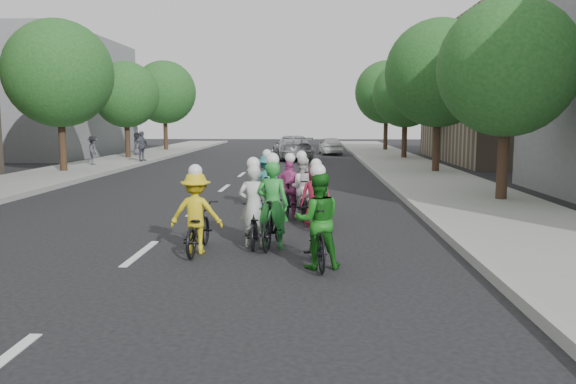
# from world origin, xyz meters

# --- Properties ---
(ground) EXTENTS (120.00, 120.00, 0.00)m
(ground) POSITION_xyz_m (0.00, 0.00, 0.00)
(ground) COLOR black
(ground) RESTS_ON ground
(sidewalk_left) EXTENTS (4.00, 80.00, 0.15)m
(sidewalk_left) POSITION_xyz_m (-8.00, 10.00, 0.07)
(sidewalk_left) COLOR gray
(sidewalk_left) RESTS_ON ground
(curb_left) EXTENTS (0.18, 80.00, 0.18)m
(curb_left) POSITION_xyz_m (-6.05, 10.00, 0.09)
(curb_left) COLOR #999993
(curb_left) RESTS_ON ground
(sidewalk_right) EXTENTS (4.00, 80.00, 0.15)m
(sidewalk_right) POSITION_xyz_m (8.00, 10.00, 0.07)
(sidewalk_right) COLOR gray
(sidewalk_right) RESTS_ON ground
(curb_right) EXTENTS (0.18, 80.00, 0.18)m
(curb_right) POSITION_xyz_m (6.05, 10.00, 0.09)
(curb_right) COLOR #999993
(curb_right) RESTS_ON ground
(bldg_sw) EXTENTS (10.00, 14.00, 8.00)m
(bldg_sw) POSITION_xyz_m (-16.00, 28.00, 4.00)
(bldg_sw) COLOR slate
(bldg_sw) RESTS_ON ground
(bldg_se) EXTENTS (10.00, 14.00, 8.00)m
(bldg_se) POSITION_xyz_m (16.00, 24.00, 4.00)
(bldg_se) COLOR gray
(bldg_se) RESTS_ON ground
(tree_l_3) EXTENTS (4.80, 4.80, 6.93)m
(tree_l_3) POSITION_xyz_m (-8.20, 15.00, 4.52)
(tree_l_3) COLOR black
(tree_l_3) RESTS_ON ground
(tree_l_4) EXTENTS (4.00, 4.00, 5.97)m
(tree_l_4) POSITION_xyz_m (-8.20, 24.00, 3.96)
(tree_l_4) COLOR black
(tree_l_4) RESTS_ON ground
(tree_l_5) EXTENTS (4.80, 4.80, 6.93)m
(tree_l_5) POSITION_xyz_m (-8.20, 33.00, 4.52)
(tree_l_5) COLOR black
(tree_l_5) RESTS_ON ground
(tree_r_0) EXTENTS (4.00, 4.00, 5.97)m
(tree_r_0) POSITION_xyz_m (8.80, 6.60, 3.96)
(tree_r_0) COLOR black
(tree_r_0) RESTS_ON ground
(tree_r_1) EXTENTS (4.80, 4.80, 6.93)m
(tree_r_1) POSITION_xyz_m (8.80, 15.60, 4.52)
(tree_r_1) COLOR black
(tree_r_1) RESTS_ON ground
(tree_r_2) EXTENTS (4.00, 4.00, 5.97)m
(tree_r_2) POSITION_xyz_m (8.80, 24.60, 3.96)
(tree_r_2) COLOR black
(tree_r_2) RESTS_ON ground
(tree_r_3) EXTENTS (4.80, 4.80, 6.93)m
(tree_r_3) POSITION_xyz_m (8.80, 33.60, 4.52)
(tree_r_3) COLOR black
(tree_r_3) RESTS_ON ground
(cyclist_0) EXTENTS (0.60, 1.53, 1.77)m
(cyclist_0) POSITION_xyz_m (2.06, 0.73, 0.57)
(cyclist_0) COLOR black
(cyclist_0) RESTS_ON ground
(cyclist_1) EXTENTS (0.86, 1.78, 1.78)m
(cyclist_1) POSITION_xyz_m (3.30, -0.82, 0.67)
(cyclist_1) COLOR black
(cyclist_1) RESTS_ON ground
(cyclist_2) EXTENTS (1.00, 1.76, 1.67)m
(cyclist_2) POSITION_xyz_m (1.05, 0.14, 0.61)
(cyclist_2) COLOR black
(cyclist_2) RESTS_ON ground
(cyclist_3) EXTENTS (0.93, 1.58, 1.66)m
(cyclist_3) POSITION_xyz_m (2.65, 3.91, 0.61)
(cyclist_3) COLOR black
(cyclist_3) RESTS_ON ground
(cyclist_4) EXTENTS (0.77, 1.97, 1.60)m
(cyclist_4) POSITION_xyz_m (3.29, 2.81, 0.58)
(cyclist_4) COLOR black
(cyclist_4) RESTS_ON ground
(cyclist_5) EXTENTS (0.72, 1.65, 1.86)m
(cyclist_5) POSITION_xyz_m (2.44, 0.59, 0.64)
(cyclist_5) COLOR black
(cyclist_5) RESTS_ON ground
(cyclist_6) EXTENTS (0.85, 1.93, 1.71)m
(cyclist_6) POSITION_xyz_m (2.93, 3.97, 0.61)
(cyclist_6) COLOR black
(cyclist_6) RESTS_ON ground
(cyclist_7) EXTENTS (1.00, 1.55, 1.67)m
(cyclist_7) POSITION_xyz_m (1.94, 5.39, 0.64)
(cyclist_7) COLOR black
(cyclist_7) RESTS_ON ground
(follow_car_lead) EXTENTS (2.89, 5.40, 1.49)m
(follow_car_lead) POSITION_xyz_m (1.95, 24.53, 0.74)
(follow_car_lead) COLOR #ACACB1
(follow_car_lead) RESTS_ON ground
(follow_car_trail) EXTENTS (1.77, 3.81, 1.26)m
(follow_car_trail) POSITION_xyz_m (4.46, 29.76, 0.63)
(follow_car_trail) COLOR white
(follow_car_trail) RESTS_ON ground
(spectator_0) EXTENTS (0.79, 1.08, 1.50)m
(spectator_0) POSITION_xyz_m (-8.10, 18.28, 0.90)
(spectator_0) COLOR #45434F
(spectator_0) RESTS_ON sidewalk_left
(spectator_1) EXTENTS (0.78, 1.07, 1.69)m
(spectator_1) POSITION_xyz_m (-6.30, 20.65, 0.99)
(spectator_1) COLOR #535561
(spectator_1) RESTS_ON sidewalk_left
(spectator_2) EXTENTS (0.47, 0.72, 1.48)m
(spectator_2) POSITION_xyz_m (-8.32, 26.20, 0.89)
(spectator_2) COLOR #494955
(spectator_2) RESTS_ON sidewalk_left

